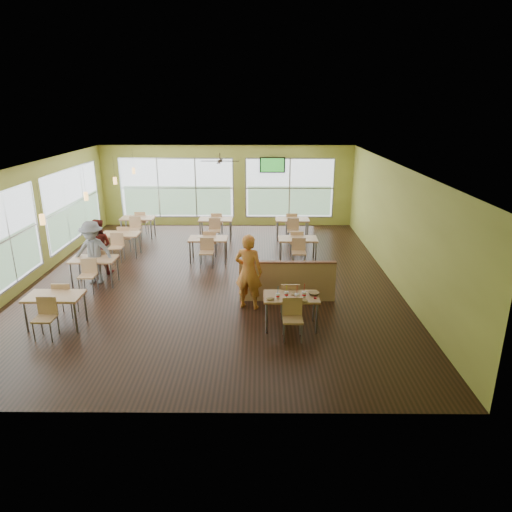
# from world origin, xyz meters

# --- Properties ---
(room) EXTENTS (12.00, 12.04, 3.20)m
(room) POSITION_xyz_m (0.00, 0.00, 1.60)
(room) COLOR black
(room) RESTS_ON ground
(window_bays) EXTENTS (9.24, 10.24, 2.38)m
(window_bays) POSITION_xyz_m (-2.65, 3.08, 1.48)
(window_bays) COLOR white
(window_bays) RESTS_ON room
(main_table) EXTENTS (1.22, 1.52, 0.87)m
(main_table) POSITION_xyz_m (2.00, -3.00, 0.63)
(main_table) COLOR tan
(main_table) RESTS_ON floor
(half_wall_divider) EXTENTS (2.40, 0.14, 1.04)m
(half_wall_divider) POSITION_xyz_m (2.00, -1.55, 0.52)
(half_wall_divider) COLOR tan
(half_wall_divider) RESTS_ON floor
(dining_tables) EXTENTS (6.92, 8.72, 0.87)m
(dining_tables) POSITION_xyz_m (-1.05, 1.71, 0.63)
(dining_tables) COLOR tan
(dining_tables) RESTS_ON floor
(pendant_lights) EXTENTS (0.11, 7.31, 0.86)m
(pendant_lights) POSITION_xyz_m (-3.20, 0.68, 2.45)
(pendant_lights) COLOR #2D2119
(pendant_lights) RESTS_ON ceiling
(ceiling_fan) EXTENTS (1.25, 1.25, 0.29)m
(ceiling_fan) POSITION_xyz_m (-0.00, 3.00, 2.95)
(ceiling_fan) COLOR #2D2119
(ceiling_fan) RESTS_ON ceiling
(tv_backwall) EXTENTS (1.00, 0.07, 0.60)m
(tv_backwall) POSITION_xyz_m (1.80, 5.90, 2.45)
(tv_backwall) COLOR black
(tv_backwall) RESTS_ON wall_back
(man_plaid) EXTENTS (0.77, 0.61, 1.85)m
(man_plaid) POSITION_xyz_m (1.04, -1.98, 0.93)
(man_plaid) COLOR red
(man_plaid) RESTS_ON floor
(patron_maroon) EXTENTS (0.79, 0.62, 1.62)m
(patron_maroon) POSITION_xyz_m (-3.36, 0.39, 0.81)
(patron_maroon) COLOR maroon
(patron_maroon) RESTS_ON floor
(patron_grey) EXTENTS (1.18, 0.73, 1.76)m
(patron_grey) POSITION_xyz_m (-3.23, -0.40, 0.88)
(patron_grey) COLOR slate
(patron_grey) RESTS_ON floor
(cup_blue) EXTENTS (0.09, 0.09, 0.31)m
(cup_blue) POSITION_xyz_m (1.70, -3.15, 0.81)
(cup_blue) COLOR white
(cup_blue) RESTS_ON main_table
(cup_yellow) EXTENTS (0.09, 0.09, 0.34)m
(cup_yellow) POSITION_xyz_m (1.89, -3.07, 0.82)
(cup_yellow) COLOR white
(cup_yellow) RESTS_ON main_table
(cup_red_near) EXTENTS (0.10, 0.10, 0.38)m
(cup_red_near) POSITION_xyz_m (2.10, -3.22, 0.83)
(cup_red_near) COLOR white
(cup_red_near) RESTS_ON main_table
(cup_red_far) EXTENTS (0.10, 0.10, 0.35)m
(cup_red_far) POSITION_xyz_m (2.27, -3.08, 0.82)
(cup_red_far) COLOR white
(cup_red_far) RESTS_ON main_table
(food_basket) EXTENTS (0.24, 0.24, 0.05)m
(food_basket) POSITION_xyz_m (2.50, -2.93, 0.78)
(food_basket) COLOR black
(food_basket) RESTS_ON main_table
(ketchup_cup) EXTENTS (0.07, 0.07, 0.03)m
(ketchup_cup) POSITION_xyz_m (2.50, -3.14, 0.76)
(ketchup_cup) COLOR #9E0C0D
(ketchup_cup) RESTS_ON main_table
(wrapper_left) EXTENTS (0.22, 0.21, 0.04)m
(wrapper_left) POSITION_xyz_m (1.54, -3.20, 0.77)
(wrapper_left) COLOR #A97F52
(wrapper_left) RESTS_ON main_table
(wrapper_mid) EXTENTS (0.21, 0.19, 0.05)m
(wrapper_mid) POSITION_xyz_m (2.09, -2.95, 0.77)
(wrapper_mid) COLOR #A97F52
(wrapper_mid) RESTS_ON main_table
(wrapper_right) EXTENTS (0.17, 0.16, 0.04)m
(wrapper_right) POSITION_xyz_m (2.26, -3.30, 0.77)
(wrapper_right) COLOR #A97F52
(wrapper_right) RESTS_ON main_table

